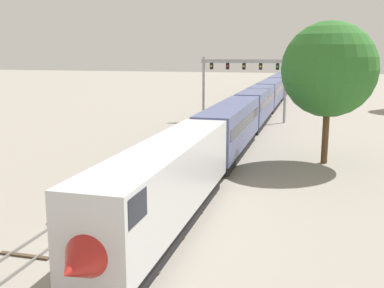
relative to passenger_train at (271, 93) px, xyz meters
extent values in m
plane|color=gray|center=(-2.00, -60.88, -2.61)|extent=(400.00, 400.00, 0.00)
cube|color=slate|center=(-0.72, -0.88, -2.53)|extent=(0.07, 200.00, 0.16)
cube|color=slate|center=(0.72, -0.88, -2.53)|extent=(0.07, 200.00, 0.16)
cube|color=#473828|center=(0.00, -62.88, -2.56)|extent=(2.60, 0.24, 0.10)
cube|color=#473828|center=(0.00, -58.88, -2.56)|extent=(2.60, 0.24, 0.10)
cube|color=#473828|center=(0.00, -54.88, -2.56)|extent=(2.60, 0.24, 0.10)
cube|color=#473828|center=(0.00, -50.88, -2.56)|extent=(2.60, 0.24, 0.10)
cube|color=#473828|center=(0.00, -46.88, -2.56)|extent=(2.60, 0.24, 0.10)
cube|color=#473828|center=(0.00, -42.88, -2.56)|extent=(2.60, 0.24, 0.10)
cube|color=#473828|center=(0.00, -38.88, -2.56)|extent=(2.60, 0.24, 0.10)
cube|color=#473828|center=(0.00, -34.88, -2.56)|extent=(2.60, 0.24, 0.10)
cube|color=#473828|center=(0.00, -30.88, -2.56)|extent=(2.60, 0.24, 0.10)
cube|color=#473828|center=(0.00, -26.88, -2.56)|extent=(2.60, 0.24, 0.10)
cube|color=#473828|center=(0.00, -22.88, -2.56)|extent=(2.60, 0.24, 0.10)
cube|color=#473828|center=(0.00, -18.88, -2.56)|extent=(2.60, 0.24, 0.10)
cube|color=#473828|center=(0.00, -14.88, -2.56)|extent=(2.60, 0.24, 0.10)
cube|color=#473828|center=(0.00, -10.88, -2.56)|extent=(2.60, 0.24, 0.10)
cube|color=#473828|center=(0.00, -6.88, -2.56)|extent=(2.60, 0.24, 0.10)
cube|color=#473828|center=(0.00, -2.88, -2.56)|extent=(2.60, 0.24, 0.10)
cube|color=#473828|center=(0.00, 1.12, -2.56)|extent=(2.60, 0.24, 0.10)
cube|color=#473828|center=(0.00, 5.12, -2.56)|extent=(2.60, 0.24, 0.10)
cube|color=#473828|center=(0.00, 9.12, -2.56)|extent=(2.60, 0.24, 0.10)
cube|color=#473828|center=(0.00, 13.12, -2.56)|extent=(2.60, 0.24, 0.10)
cube|color=#473828|center=(0.00, 17.12, -2.56)|extent=(2.60, 0.24, 0.10)
cube|color=#473828|center=(0.00, 21.12, -2.56)|extent=(2.60, 0.24, 0.10)
cube|color=#473828|center=(0.00, 25.12, -2.56)|extent=(2.60, 0.24, 0.10)
cube|color=#473828|center=(0.00, 29.12, -2.56)|extent=(2.60, 0.24, 0.10)
cube|color=#473828|center=(0.00, 33.12, -2.56)|extent=(2.60, 0.24, 0.10)
cube|color=#473828|center=(0.00, 37.12, -2.56)|extent=(2.60, 0.24, 0.10)
cube|color=#473828|center=(0.00, 41.12, -2.56)|extent=(2.60, 0.24, 0.10)
cube|color=#473828|center=(0.00, 45.12, -2.56)|extent=(2.60, 0.24, 0.10)
cube|color=#473828|center=(0.00, 49.12, -2.56)|extent=(2.60, 0.24, 0.10)
cube|color=#473828|center=(0.00, 53.12, -2.56)|extent=(2.60, 0.24, 0.10)
cube|color=#473828|center=(0.00, 57.12, -2.56)|extent=(2.60, 0.24, 0.10)
cube|color=#473828|center=(0.00, 61.12, -2.56)|extent=(2.60, 0.24, 0.10)
cube|color=#473828|center=(0.00, 65.12, -2.56)|extent=(2.60, 0.24, 0.10)
cube|color=#473828|center=(0.00, 69.12, -2.56)|extent=(2.60, 0.24, 0.10)
cube|color=#473828|center=(0.00, 73.12, -2.56)|extent=(2.60, 0.24, 0.10)
cube|color=#473828|center=(0.00, 77.12, -2.56)|extent=(2.60, 0.24, 0.10)
cube|color=#473828|center=(0.00, 81.12, -2.56)|extent=(2.60, 0.24, 0.10)
cube|color=#473828|center=(0.00, 85.12, -2.56)|extent=(2.60, 0.24, 0.10)
cube|color=#473828|center=(0.00, 89.12, -2.56)|extent=(2.60, 0.24, 0.10)
cube|color=#473828|center=(0.00, 93.12, -2.56)|extent=(2.60, 0.24, 0.10)
cube|color=#473828|center=(0.00, 97.12, -2.56)|extent=(2.60, 0.24, 0.10)
cube|color=slate|center=(-6.22, -20.88, -2.53)|extent=(0.07, 160.00, 0.16)
cube|color=slate|center=(-4.78, -20.88, -2.53)|extent=(0.07, 160.00, 0.16)
cube|color=#473828|center=(-5.50, -62.88, -2.56)|extent=(2.60, 0.24, 0.10)
cube|color=#473828|center=(-5.50, -58.88, -2.56)|extent=(2.60, 0.24, 0.10)
cube|color=#473828|center=(-5.50, -54.88, -2.56)|extent=(2.60, 0.24, 0.10)
cube|color=#473828|center=(-5.50, -50.88, -2.56)|extent=(2.60, 0.24, 0.10)
cube|color=#473828|center=(-5.50, -46.88, -2.56)|extent=(2.60, 0.24, 0.10)
cube|color=#473828|center=(-5.50, -42.88, -2.56)|extent=(2.60, 0.24, 0.10)
cube|color=#473828|center=(-5.50, -38.88, -2.56)|extent=(2.60, 0.24, 0.10)
cube|color=#473828|center=(-5.50, -34.88, -2.56)|extent=(2.60, 0.24, 0.10)
cube|color=#473828|center=(-5.50, -30.88, -2.56)|extent=(2.60, 0.24, 0.10)
cube|color=#473828|center=(-5.50, -26.88, -2.56)|extent=(2.60, 0.24, 0.10)
cube|color=#473828|center=(-5.50, -22.88, -2.56)|extent=(2.60, 0.24, 0.10)
cube|color=#473828|center=(-5.50, -18.88, -2.56)|extent=(2.60, 0.24, 0.10)
cube|color=#473828|center=(-5.50, -14.88, -2.56)|extent=(2.60, 0.24, 0.10)
cube|color=#473828|center=(-5.50, -10.88, -2.56)|extent=(2.60, 0.24, 0.10)
cube|color=#473828|center=(-5.50, -6.88, -2.56)|extent=(2.60, 0.24, 0.10)
cube|color=#473828|center=(-5.50, -2.88, -2.56)|extent=(2.60, 0.24, 0.10)
cube|color=#473828|center=(-5.50, 1.12, -2.56)|extent=(2.60, 0.24, 0.10)
cube|color=#473828|center=(-5.50, 5.12, -2.56)|extent=(2.60, 0.24, 0.10)
cube|color=#473828|center=(-5.50, 9.12, -2.56)|extent=(2.60, 0.24, 0.10)
cube|color=#473828|center=(-5.50, 13.12, -2.56)|extent=(2.60, 0.24, 0.10)
cube|color=#473828|center=(-5.50, 17.12, -2.56)|extent=(2.60, 0.24, 0.10)
cube|color=#473828|center=(-5.50, 21.12, -2.56)|extent=(2.60, 0.24, 0.10)
cube|color=#473828|center=(-5.50, 25.12, -2.56)|extent=(2.60, 0.24, 0.10)
cube|color=#473828|center=(-5.50, 29.12, -2.56)|extent=(2.60, 0.24, 0.10)
cube|color=#473828|center=(-5.50, 33.12, -2.56)|extent=(2.60, 0.24, 0.10)
cube|color=#473828|center=(-5.50, 37.12, -2.56)|extent=(2.60, 0.24, 0.10)
cube|color=#473828|center=(-5.50, 41.12, -2.56)|extent=(2.60, 0.24, 0.10)
cube|color=#473828|center=(-5.50, 45.12, -2.56)|extent=(2.60, 0.24, 0.10)
cube|color=#473828|center=(-5.50, 49.12, -2.56)|extent=(2.60, 0.24, 0.10)
cube|color=#473828|center=(-5.50, 53.12, -2.56)|extent=(2.60, 0.24, 0.10)
cube|color=#473828|center=(-5.50, 57.12, -2.56)|extent=(2.60, 0.24, 0.10)
cube|color=silver|center=(0.00, -57.81, 0.29)|extent=(3.00, 18.14, 3.80)
cone|color=#B2231E|center=(0.00, -67.08, -0.11)|extent=(2.88, 2.60, 2.88)
cube|color=black|center=(0.00, -65.68, 1.43)|extent=(3.04, 1.80, 1.10)
cube|color=black|center=(0.00, -57.81, -2.11)|extent=(2.52, 16.33, 1.00)
cube|color=#4C5684|center=(0.00, -38.67, 0.29)|extent=(3.00, 18.14, 3.80)
cube|color=black|center=(0.00, -38.67, 0.69)|extent=(3.04, 16.69, 0.90)
cube|color=black|center=(0.00, -38.67, -2.11)|extent=(2.52, 16.33, 1.00)
cube|color=#4C5684|center=(0.00, -19.53, 0.29)|extent=(3.00, 18.14, 3.80)
cube|color=black|center=(0.00, -19.53, 0.69)|extent=(3.04, 16.69, 0.90)
cube|color=black|center=(0.00, -19.53, -2.11)|extent=(2.52, 16.33, 1.00)
cube|color=#4C5684|center=(0.00, -0.39, 0.29)|extent=(3.00, 18.14, 3.80)
cube|color=black|center=(0.00, -0.39, 0.69)|extent=(3.04, 16.69, 0.90)
cube|color=black|center=(0.00, -0.39, -2.11)|extent=(2.52, 16.33, 1.00)
cube|color=#4C5684|center=(0.00, 18.75, 0.29)|extent=(3.00, 18.14, 3.80)
cube|color=black|center=(0.00, 18.75, 0.69)|extent=(3.04, 16.69, 0.90)
cube|color=black|center=(0.00, 18.75, -2.11)|extent=(2.52, 16.33, 1.00)
cube|color=#4C5684|center=(0.00, 37.89, 0.29)|extent=(3.00, 18.14, 3.80)
cube|color=black|center=(0.00, 37.89, 0.69)|extent=(3.04, 16.69, 0.90)
cube|color=black|center=(0.00, 37.89, -2.11)|extent=(2.52, 16.33, 1.00)
cube|color=#4C5684|center=(0.00, 57.03, 0.29)|extent=(3.00, 18.14, 3.80)
cube|color=black|center=(0.00, 57.03, 0.69)|extent=(3.04, 16.69, 0.90)
cube|color=black|center=(0.00, 57.03, -2.11)|extent=(2.52, 16.33, 1.00)
cylinder|color=#999BA0|center=(-8.00, -16.68, 1.86)|extent=(0.36, 0.36, 8.95)
cylinder|color=#999BA0|center=(3.50, -16.68, 1.86)|extent=(0.36, 0.36, 8.95)
cube|color=#999BA0|center=(-2.25, -16.68, 5.74)|extent=(12.10, 0.36, 0.50)
cube|color=black|center=(-6.85, -16.63, 5.04)|extent=(0.44, 0.32, 0.90)
sphere|color=yellow|center=(-6.85, -16.82, 5.04)|extent=(0.28, 0.28, 0.28)
cube|color=black|center=(-4.55, -16.63, 5.04)|extent=(0.44, 0.32, 0.90)
sphere|color=red|center=(-4.55, -16.82, 5.04)|extent=(0.28, 0.28, 0.28)
cube|color=black|center=(-2.25, -16.63, 5.04)|extent=(0.44, 0.32, 0.90)
sphere|color=yellow|center=(-2.25, -16.82, 5.04)|extent=(0.28, 0.28, 0.28)
cube|color=black|center=(0.05, -16.63, 5.04)|extent=(0.44, 0.32, 0.90)
sphere|color=yellow|center=(0.05, -16.82, 5.04)|extent=(0.28, 0.28, 0.28)
cube|color=black|center=(2.35, -16.63, 5.04)|extent=(0.44, 0.32, 0.90)
sphere|color=green|center=(2.35, -16.82, 5.04)|extent=(0.28, 0.28, 0.28)
cylinder|color=brown|center=(8.53, -39.62, 0.04)|extent=(0.56, 0.56, 5.32)
sphere|color=#2D6B28|center=(8.53, -39.62, 5.53)|extent=(8.09, 8.09, 8.09)
camera|label=1|loc=(7.51, -80.38, 6.96)|focal=42.75mm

